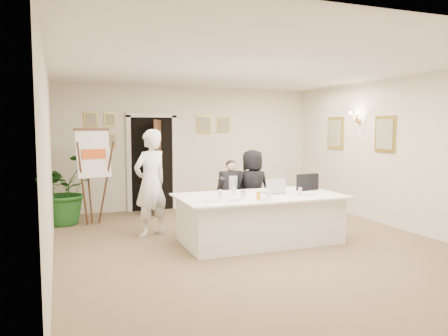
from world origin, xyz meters
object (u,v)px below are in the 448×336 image
object	(u,v)px
flip_chart	(93,182)
laptop	(273,185)
potted_palm	(64,189)
oj_glass	(258,196)
steel_jug	(243,194)
seated_man	(232,193)
standing_man	(151,183)
paper_stack	(306,194)
conference_table	(260,218)
standing_woman	(252,189)
laptop_bag	(307,182)

from	to	relation	value
flip_chart	laptop	world-z (taller)	flip_chart
potted_palm	oj_glass	bearing A→B (deg)	-47.55
steel_jug	seated_man	bearing A→B (deg)	75.73
standing_man	oj_glass	size ratio (longest dim) A/B	14.19
laptop	paper_stack	xyz separation A→B (m)	(0.41, -0.39, -0.12)
flip_chart	oj_glass	xyz separation A→B (m)	(2.23, -2.69, -0.00)
laptop	paper_stack	size ratio (longest dim) A/B	1.26
conference_table	paper_stack	world-z (taller)	paper_stack
seated_man	paper_stack	world-z (taller)	seated_man
conference_table	laptop	world-z (taller)	laptop
standing_woman	laptop_bag	distance (m)	1.07
standing_woman	oj_glass	distance (m)	1.53
standing_man	laptop	world-z (taller)	standing_man
laptop_bag	potted_palm	bearing A→B (deg)	140.71
conference_table	standing_man	xyz separation A→B (m)	(-1.58, 1.03, 0.53)
standing_woman	seated_man	bearing A→B (deg)	-23.84
seated_man	paper_stack	distance (m)	1.60
conference_table	laptop	distance (m)	0.61
standing_man	paper_stack	xyz separation A→B (m)	(2.29, -1.31, -0.13)
laptop_bag	oj_glass	distance (m)	1.41
laptop_bag	paper_stack	xyz separation A→B (m)	(-0.32, -0.48, -0.13)
standing_woman	paper_stack	bearing A→B (deg)	105.51
conference_table	paper_stack	xyz separation A→B (m)	(0.70, -0.28, 0.40)
potted_palm	oj_glass	xyz separation A→B (m)	(2.75, -3.00, 0.16)
laptop_bag	paper_stack	world-z (taller)	laptop_bag
standing_man	laptop	bearing A→B (deg)	124.96
conference_table	paper_stack	distance (m)	0.86
laptop	oj_glass	distance (m)	0.76
seated_man	laptop	distance (m)	1.11
conference_table	standing_man	bearing A→B (deg)	146.86
conference_table	seated_man	size ratio (longest dim) A/B	2.08
seated_man	laptop	xyz separation A→B (m)	(0.33, -1.03, 0.27)
potted_palm	conference_table	bearing A→B (deg)	-40.74
potted_palm	laptop	distance (m)	4.10
standing_man	laptop_bag	bearing A→B (deg)	133.57
laptop_bag	oj_glass	size ratio (longest dim) A/B	3.18
standing_man	potted_palm	world-z (taller)	standing_man
paper_stack	seated_man	bearing A→B (deg)	117.55
standing_man	standing_woman	bearing A→B (deg)	149.85
laptop_bag	flip_chart	bearing A→B (deg)	140.80
conference_table	flip_chart	world-z (taller)	flip_chart
potted_palm	laptop_bag	world-z (taller)	potted_palm
flip_chart	standing_man	bearing A→B (deg)	-54.25
standing_man	standing_woman	distance (m)	1.92
potted_palm	steel_jug	distance (m)	3.79
paper_stack	oj_glass	xyz separation A→B (m)	(-0.94, -0.16, 0.05)
flip_chart	standing_woman	distance (m)	3.06
standing_man	paper_stack	size ratio (longest dim) A/B	6.36
laptop	potted_palm	bearing A→B (deg)	148.30
paper_stack	oj_glass	bearing A→B (deg)	-170.34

